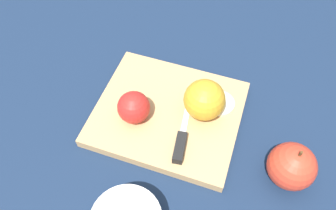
# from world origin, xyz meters

# --- Properties ---
(ground_plane) EXTENTS (4.00, 4.00, 0.00)m
(ground_plane) POSITION_xyz_m (0.00, 0.00, 0.00)
(ground_plane) COLOR #14233D
(cutting_board) EXTENTS (0.33, 0.29, 0.02)m
(cutting_board) POSITION_xyz_m (0.00, 0.00, 0.01)
(cutting_board) COLOR tan
(cutting_board) RESTS_ON ground_plane
(apple_half_left) EXTENTS (0.07, 0.07, 0.07)m
(apple_half_left) POSITION_xyz_m (-0.06, -0.03, 0.06)
(apple_half_left) COLOR red
(apple_half_left) RESTS_ON cutting_board
(apple_half_right) EXTENTS (0.09, 0.09, 0.09)m
(apple_half_right) POSITION_xyz_m (0.07, 0.02, 0.07)
(apple_half_right) COLOR gold
(apple_half_right) RESTS_ON cutting_board
(knife) EXTENTS (0.02, 0.16, 0.02)m
(knife) POSITION_xyz_m (0.05, -0.08, 0.03)
(knife) COLOR silver
(knife) RESTS_ON cutting_board
(apple_slice) EXTENTS (0.07, 0.07, 0.01)m
(apple_slice) POSITION_xyz_m (0.10, 0.04, 0.03)
(apple_slice) COLOR beige
(apple_slice) RESTS_ON cutting_board
(apple_whole) EXTENTS (0.09, 0.09, 0.10)m
(apple_whole) POSITION_xyz_m (0.26, -0.08, 0.05)
(apple_whole) COLOR red
(apple_whole) RESTS_ON ground_plane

